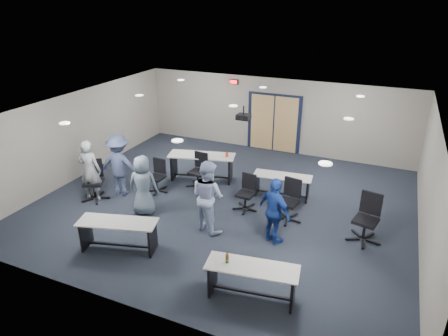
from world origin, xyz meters
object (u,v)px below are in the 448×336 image
at_px(person_lightblue, 208,196).
at_px(person_navy, 275,212).
at_px(chair_back_a, 156,176).
at_px(table_front_left, 118,230).
at_px(table_back_left, 202,163).
at_px(person_gray, 90,170).
at_px(person_back, 119,165).
at_px(chair_back_c, 245,193).
at_px(table_front_right, 252,276).
at_px(chair_back_b, 198,171).
at_px(table_back_right, 282,182).
at_px(chair_back_d, 288,201).
at_px(chair_loose_left, 93,181).
at_px(chair_loose_right, 366,219).
at_px(person_plaid, 143,185).

distance_m(person_lightblue, person_navy, 1.68).
xyz_separation_m(chair_back_a, person_lightblue, (2.28, -1.23, 0.42)).
xyz_separation_m(table_front_left, table_back_left, (0.06, 4.15, 0.07)).
distance_m(chair_back_a, person_gray, 1.86).
height_order(person_gray, person_back, person_back).
xyz_separation_m(chair_back_c, person_back, (-3.65, -0.58, 0.42)).
xyz_separation_m(table_front_right, person_back, (-4.98, 2.59, 0.42)).
xyz_separation_m(chair_back_b, person_navy, (2.98, -1.93, 0.29)).
distance_m(table_back_right, chair_back_b, 2.55).
bearing_deg(table_front_right, chair_back_b, 120.39).
bearing_deg(person_back, chair_back_d, 172.27).
relative_size(table_back_left, chair_back_c, 2.17).
height_order(table_front_left, person_back, person_back).
height_order(person_navy, person_back, person_back).
distance_m(table_back_left, chair_back_b, 0.55).
bearing_deg(chair_back_c, table_front_right, -61.01).
xyz_separation_m(table_back_left, chair_back_b, (0.12, -0.54, -0.04)).
distance_m(table_front_left, chair_loose_left, 2.75).
bearing_deg(chair_back_a, person_gray, -139.86).
height_order(chair_back_d, chair_loose_right, chair_loose_right).
relative_size(table_back_left, person_lightblue, 1.18).
distance_m(table_front_right, chair_loose_left, 5.83).
bearing_deg(person_plaid, chair_back_c, -168.82).
relative_size(table_back_left, person_navy, 1.31).
bearing_deg(table_back_right, chair_loose_right, -36.53).
relative_size(person_plaid, person_navy, 0.99).
bearing_deg(person_back, person_gray, 32.84).
bearing_deg(table_front_left, person_gray, 126.74).
bearing_deg(chair_loose_right, table_back_right, 161.69).
relative_size(chair_back_c, person_lightblue, 0.54).
distance_m(table_front_left, chair_back_d, 4.25).
bearing_deg(chair_back_d, chair_back_a, -170.45).
height_order(chair_back_a, person_back, person_back).
bearing_deg(table_back_right, table_back_left, 170.97).
distance_m(chair_back_c, person_plaid, 2.72).
xyz_separation_m(table_front_left, chair_back_b, (0.18, 3.61, 0.03)).
bearing_deg(chair_loose_left, person_gray, 160.12).
height_order(table_back_left, person_plaid, person_plaid).
relative_size(person_gray, person_plaid, 1.10).
xyz_separation_m(table_front_left, person_lightblue, (1.49, 1.61, 0.42)).
height_order(chair_back_a, person_lightblue, person_lightblue).
xyz_separation_m(chair_loose_left, person_gray, (-0.06, -0.01, 0.32)).
distance_m(chair_loose_right, person_plaid, 5.61).
xyz_separation_m(chair_back_a, chair_back_d, (3.99, -0.04, 0.06)).
bearing_deg(chair_back_a, chair_loose_right, -0.79).
bearing_deg(chair_back_c, person_plaid, -146.47).
bearing_deg(chair_back_a, person_plaid, -70.61).
height_order(table_front_right, chair_back_d, chair_back_d).
relative_size(table_back_right, chair_back_a, 1.71).
height_order(table_front_right, person_back, person_back).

